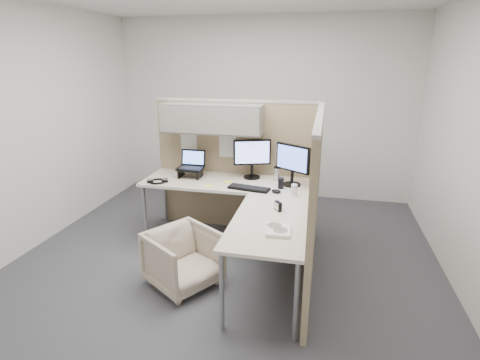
% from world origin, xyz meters
% --- Properties ---
extents(ground, '(4.50, 4.50, 0.00)m').
position_xyz_m(ground, '(0.00, 0.00, 0.00)').
color(ground, '#3D3D42').
rests_on(ground, ground).
extents(partition_back, '(2.00, 0.36, 1.63)m').
position_xyz_m(partition_back, '(-0.22, 0.83, 1.10)').
color(partition_back, '#9C8666').
rests_on(partition_back, ground).
extents(partition_right, '(0.07, 2.03, 1.63)m').
position_xyz_m(partition_right, '(0.90, -0.07, 0.82)').
color(partition_right, '#9C8666').
rests_on(partition_right, ground).
extents(desk, '(2.00, 1.98, 0.73)m').
position_xyz_m(desk, '(0.12, 0.13, 0.69)').
color(desk, beige).
rests_on(desk, ground).
extents(office_chair, '(0.79, 0.80, 0.61)m').
position_xyz_m(office_chair, '(-0.28, -0.51, 0.30)').
color(office_chair, '#BEB097').
rests_on(office_chair, ground).
extents(monitor_left, '(0.43, 0.20, 0.47)m').
position_xyz_m(monitor_left, '(0.14, 0.72, 1.00)').
color(monitor_left, black).
rests_on(monitor_left, desk).
extents(monitor_right, '(0.39, 0.27, 0.47)m').
position_xyz_m(monitor_right, '(0.63, 0.56, 1.00)').
color(monitor_right, black).
rests_on(monitor_right, desk).
extents(laptop_station, '(0.30, 0.26, 0.31)m').
position_xyz_m(laptop_station, '(-0.59, 0.61, 0.85)').
color(laptop_station, black).
rests_on(laptop_station, desk).
extents(keyboard, '(0.47, 0.23, 0.02)m').
position_xyz_m(keyboard, '(0.19, 0.31, 0.74)').
color(keyboard, black).
rests_on(keyboard, desk).
extents(mouse, '(0.12, 0.10, 0.04)m').
position_xyz_m(mouse, '(0.49, 0.26, 0.75)').
color(mouse, black).
rests_on(mouse, desk).
extents(travel_mug, '(0.08, 0.08, 0.17)m').
position_xyz_m(travel_mug, '(0.45, 0.67, 0.82)').
color(travel_mug, silver).
rests_on(travel_mug, desk).
extents(soda_can_green, '(0.07, 0.07, 0.12)m').
position_xyz_m(soda_can_green, '(0.68, 0.23, 0.79)').
color(soda_can_green, silver).
rests_on(soda_can_green, desk).
extents(soda_can_silver, '(0.07, 0.07, 0.12)m').
position_xyz_m(soda_can_silver, '(0.52, 0.42, 0.79)').
color(soda_can_silver, black).
rests_on(soda_can_silver, desk).
extents(sticky_note_a, '(0.08, 0.08, 0.01)m').
position_xyz_m(sticky_note_a, '(-0.26, 0.30, 0.73)').
color(sticky_note_a, '#F9FE42').
rests_on(sticky_note_a, desk).
extents(sticky_note_d, '(0.08, 0.08, 0.01)m').
position_xyz_m(sticky_note_d, '(-0.10, 0.50, 0.73)').
color(sticky_note_d, '#F9FE42').
rests_on(sticky_note_d, desk).
extents(headphones, '(0.24, 0.24, 0.03)m').
position_xyz_m(headphones, '(-0.89, 0.31, 0.75)').
color(headphones, black).
rests_on(headphones, desk).
extents(paper_stack, '(0.22, 0.27, 0.03)m').
position_xyz_m(paper_stack, '(0.63, -0.67, 0.75)').
color(paper_stack, white).
rests_on(paper_stack, desk).
extents(desk_clock, '(0.08, 0.09, 0.09)m').
position_xyz_m(desk_clock, '(0.57, -0.22, 0.77)').
color(desk_clock, black).
rests_on(desk_clock, desk).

